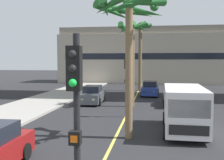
{
  "coord_description": "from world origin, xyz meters",
  "views": [
    {
      "loc": [
        1.79,
        1.95,
        3.72
      ],
      "look_at": [
        0.0,
        14.0,
        2.89
      ],
      "focal_mm": 44.5,
      "sensor_mm": 36.0,
      "label": 1
    }
  ],
  "objects_px": {
    "delivery_van": "(184,108)",
    "palm_tree_near_median": "(128,20)",
    "palm_tree_mid_median": "(132,38)",
    "car_queue_second": "(92,95)",
    "traffic_light_median_near": "(76,119)",
    "car_queue_fourth": "(150,89)",
    "car_queue_third": "(174,97)",
    "traffic_light_median_far": "(126,77)",
    "palm_tree_far_median": "(140,36)"
  },
  "relations": [
    {
      "from": "delivery_van",
      "to": "palm_tree_near_median",
      "type": "relative_size",
      "value": 0.79
    },
    {
      "from": "palm_tree_near_median",
      "to": "palm_tree_mid_median",
      "type": "distance_m",
      "value": 9.37
    },
    {
      "from": "car_queue_second",
      "to": "palm_tree_mid_median",
      "type": "xyz_separation_m",
      "value": [
        3.57,
        -1.2,
        4.89
      ]
    },
    {
      "from": "delivery_van",
      "to": "palm_tree_near_median",
      "type": "distance_m",
      "value": 5.45
    },
    {
      "from": "car_queue_second",
      "to": "palm_tree_mid_median",
      "type": "relative_size",
      "value": 0.6
    },
    {
      "from": "traffic_light_median_near",
      "to": "palm_tree_near_median",
      "type": "distance_m",
      "value": 9.04
    },
    {
      "from": "car_queue_second",
      "to": "palm_tree_mid_median",
      "type": "height_order",
      "value": "palm_tree_mid_median"
    },
    {
      "from": "car_queue_second",
      "to": "delivery_van",
      "type": "xyz_separation_m",
      "value": [
        6.89,
        -8.94,
        0.57
      ]
    },
    {
      "from": "car_queue_fourth",
      "to": "delivery_van",
      "type": "height_order",
      "value": "delivery_van"
    },
    {
      "from": "car_queue_third",
      "to": "traffic_light_median_near",
      "type": "bearing_deg",
      "value": -99.26
    },
    {
      "from": "car_queue_fourth",
      "to": "traffic_light_median_near",
      "type": "bearing_deg",
      "value": -92.28
    },
    {
      "from": "traffic_light_median_far",
      "to": "palm_tree_far_median",
      "type": "bearing_deg",
      "value": 89.7
    },
    {
      "from": "car_queue_second",
      "to": "palm_tree_near_median",
      "type": "bearing_deg",
      "value": -68.82
    },
    {
      "from": "delivery_van",
      "to": "traffic_light_median_near",
      "type": "height_order",
      "value": "traffic_light_median_near"
    },
    {
      "from": "car_queue_third",
      "to": "traffic_light_median_far",
      "type": "bearing_deg",
      "value": -122.74
    },
    {
      "from": "delivery_van",
      "to": "palm_tree_far_median",
      "type": "relative_size",
      "value": 0.63
    },
    {
      "from": "traffic_light_median_far",
      "to": "palm_tree_mid_median",
      "type": "distance_m",
      "value": 5.27
    },
    {
      "from": "traffic_light_median_far",
      "to": "palm_tree_far_median",
      "type": "distance_m",
      "value": 17.16
    },
    {
      "from": "delivery_van",
      "to": "traffic_light_median_far",
      "type": "distance_m",
      "value": 4.96
    },
    {
      "from": "delivery_van",
      "to": "car_queue_second",
      "type": "bearing_deg",
      "value": 127.61
    },
    {
      "from": "traffic_light_median_near",
      "to": "palm_tree_mid_median",
      "type": "height_order",
      "value": "palm_tree_mid_median"
    },
    {
      "from": "traffic_light_median_near",
      "to": "traffic_light_median_far",
      "type": "height_order",
      "value": "same"
    },
    {
      "from": "car_queue_fourth",
      "to": "traffic_light_median_near",
      "type": "height_order",
      "value": "traffic_light_median_near"
    },
    {
      "from": "delivery_van",
      "to": "traffic_light_median_near",
      "type": "relative_size",
      "value": 1.26
    },
    {
      "from": "car_queue_third",
      "to": "traffic_light_median_near",
      "type": "distance_m",
      "value": 19.31
    },
    {
      "from": "car_queue_third",
      "to": "traffic_light_median_far",
      "type": "height_order",
      "value": "traffic_light_median_far"
    },
    {
      "from": "palm_tree_near_median",
      "to": "traffic_light_median_far",
      "type": "bearing_deg",
      "value": 96.6
    },
    {
      "from": "car_queue_second",
      "to": "traffic_light_median_near",
      "type": "bearing_deg",
      "value": -78.34
    },
    {
      "from": "palm_tree_mid_median",
      "to": "car_queue_third",
      "type": "bearing_deg",
      "value": 17.1
    },
    {
      "from": "palm_tree_near_median",
      "to": "palm_tree_mid_median",
      "type": "bearing_deg",
      "value": 93.17
    },
    {
      "from": "traffic_light_median_near",
      "to": "palm_tree_far_median",
      "type": "height_order",
      "value": "palm_tree_far_median"
    },
    {
      "from": "palm_tree_far_median",
      "to": "palm_tree_mid_median",
      "type": "bearing_deg",
      "value": -90.15
    },
    {
      "from": "car_queue_second",
      "to": "car_queue_fourth",
      "type": "relative_size",
      "value": 1.0
    },
    {
      "from": "palm_tree_near_median",
      "to": "traffic_light_median_near",
      "type": "bearing_deg",
      "value": -91.0
    },
    {
      "from": "car_queue_second",
      "to": "car_queue_third",
      "type": "relative_size",
      "value": 1.01
    },
    {
      "from": "delivery_van",
      "to": "palm_tree_near_median",
      "type": "xyz_separation_m",
      "value": [
        -2.8,
        -1.61,
        4.38
      ]
    },
    {
      "from": "car_queue_second",
      "to": "palm_tree_near_median",
      "type": "distance_m",
      "value": 12.35
    },
    {
      "from": "car_queue_second",
      "to": "delivery_van",
      "type": "distance_m",
      "value": 11.3
    },
    {
      "from": "car_queue_fourth",
      "to": "palm_tree_mid_median",
      "type": "bearing_deg",
      "value": -100.4
    },
    {
      "from": "car_queue_second",
      "to": "palm_tree_near_median",
      "type": "xyz_separation_m",
      "value": [
        4.09,
        -10.55,
        4.95
      ]
    },
    {
      "from": "car_queue_second",
      "to": "traffic_light_median_near",
      "type": "xyz_separation_m",
      "value": [
        3.94,
        -19.1,
        1.99
      ]
    },
    {
      "from": "palm_tree_near_median",
      "to": "car_queue_second",
      "type": "bearing_deg",
      "value": 111.18
    },
    {
      "from": "car_queue_fourth",
      "to": "traffic_light_median_near",
      "type": "distance_m",
      "value": 25.51
    },
    {
      "from": "car_queue_fourth",
      "to": "palm_tree_near_median",
      "type": "distance_m",
      "value": 17.6
    },
    {
      "from": "car_queue_third",
      "to": "palm_tree_near_median",
      "type": "xyz_separation_m",
      "value": [
        -2.94,
        -10.42,
        4.95
      ]
    },
    {
      "from": "traffic_light_median_far",
      "to": "palm_tree_mid_median",
      "type": "bearing_deg",
      "value": 89.28
    },
    {
      "from": "traffic_light_median_near",
      "to": "traffic_light_median_far",
      "type": "xyz_separation_m",
      "value": [
        -0.42,
        13.49,
        0.0
      ]
    },
    {
      "from": "delivery_van",
      "to": "traffic_light_median_far",
      "type": "relative_size",
      "value": 1.26
    },
    {
      "from": "palm_tree_mid_median",
      "to": "car_queue_fourth",
      "type": "bearing_deg",
      "value": 79.6
    },
    {
      "from": "car_queue_third",
      "to": "palm_tree_mid_median",
      "type": "xyz_separation_m",
      "value": [
        -3.46,
        -1.06,
        4.89
      ]
    }
  ]
}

